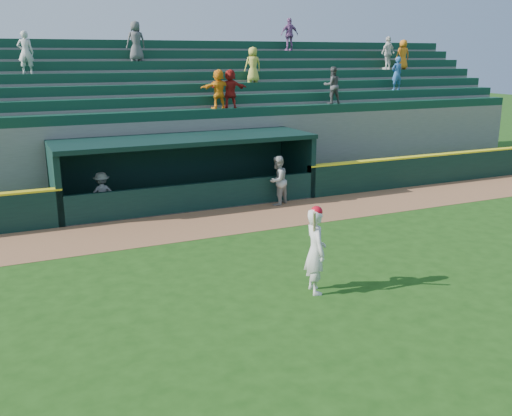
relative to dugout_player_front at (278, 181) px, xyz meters
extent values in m
plane|color=#1C4310|center=(-2.94, -6.14, -0.90)|extent=(120.00, 120.00, 0.00)
cube|color=brown|center=(-2.94, -1.24, -0.90)|extent=(40.00, 3.00, 0.01)
cube|color=black|center=(9.31, 0.41, -0.30)|extent=(15.50, 0.30, 1.20)
cube|color=yellow|center=(9.31, 0.41, 0.33)|extent=(15.50, 0.32, 0.06)
imported|color=#ADADA7|center=(0.00, 0.00, 0.00)|extent=(1.10, 1.04, 1.80)
imported|color=gray|center=(-6.07, 1.26, -0.16)|extent=(0.97, 0.56, 1.49)
cube|color=slate|center=(-2.94, 1.56, -0.88)|extent=(9.00, 2.60, 0.04)
cube|color=black|center=(-7.54, 1.56, 0.25)|extent=(0.20, 2.60, 2.30)
cube|color=black|center=(1.66, 1.56, 0.25)|extent=(0.20, 2.60, 2.30)
cube|color=black|center=(-2.94, 2.86, 0.25)|extent=(9.40, 0.20, 2.30)
cube|color=black|center=(-2.94, 1.56, 1.48)|extent=(9.40, 2.80, 0.16)
cube|color=black|center=(-2.94, 0.34, -0.40)|extent=(9.00, 0.16, 1.00)
cube|color=brown|center=(-2.94, 2.36, -0.65)|extent=(8.40, 0.45, 0.10)
cube|color=slate|center=(-2.94, 3.39, 0.55)|extent=(34.00, 0.85, 2.91)
cube|color=#0F3828|center=(-2.94, 3.27, 2.19)|extent=(34.00, 0.60, 0.36)
cube|color=slate|center=(-2.94, 4.24, 0.78)|extent=(34.00, 0.85, 3.36)
cube|color=#0F3828|center=(-2.94, 4.12, 2.64)|extent=(34.00, 0.60, 0.36)
cube|color=slate|center=(-2.94, 5.09, 1.00)|extent=(34.00, 0.85, 3.81)
cube|color=#0F3828|center=(-2.94, 4.97, 3.09)|extent=(34.00, 0.60, 0.36)
cube|color=slate|center=(-2.94, 5.94, 1.23)|extent=(34.00, 0.85, 4.26)
cube|color=#0F3828|center=(-2.94, 5.82, 3.54)|extent=(34.00, 0.60, 0.36)
cube|color=slate|center=(-2.94, 6.79, 1.45)|extent=(34.00, 0.85, 4.71)
cube|color=#0F3828|center=(-2.94, 6.67, 3.99)|extent=(34.00, 0.60, 0.36)
cube|color=slate|center=(-2.94, 7.64, 1.68)|extent=(34.00, 0.85, 5.16)
cube|color=#0F3828|center=(-2.94, 7.52, 4.44)|extent=(34.00, 0.60, 0.36)
cube|color=slate|center=(-2.94, 8.49, 1.90)|extent=(34.00, 0.85, 5.61)
cube|color=#0F3828|center=(-2.94, 8.37, 4.89)|extent=(34.00, 0.60, 0.36)
cube|color=slate|center=(-2.94, 9.06, 1.90)|extent=(34.50, 0.30, 5.61)
imported|color=orange|center=(9.96, 5.84, 4.45)|extent=(0.80, 0.61, 1.45)
imported|color=silver|center=(9.04, 5.84, 4.52)|extent=(1.00, 0.62, 1.60)
imported|color=#AC1E1A|center=(-0.49, 3.29, 3.13)|extent=(1.45, 0.65, 1.51)
imported|color=#2A5C9C|center=(8.33, 4.14, 3.58)|extent=(0.56, 0.37, 1.52)
imported|color=#4B4B4B|center=(4.25, 3.29, 3.15)|extent=(0.83, 0.69, 1.57)
imported|color=gold|center=(1.27, 4.99, 4.02)|extent=(0.75, 0.50, 1.50)
imported|color=#925593|center=(4.39, 7.54, 5.39)|extent=(0.92, 0.41, 1.54)
imported|color=orange|center=(-0.98, 3.29, 3.13)|extent=(1.42, 0.49, 1.52)
imported|color=silver|center=(-7.79, 5.84, 4.51)|extent=(0.64, 0.48, 1.59)
imported|color=#525252|center=(-3.37, 6.69, 4.99)|extent=(0.82, 0.56, 1.63)
imported|color=silver|center=(-2.82, -7.52, 0.10)|extent=(0.60, 0.80, 2.00)
sphere|color=red|center=(-2.82, -7.52, 1.03)|extent=(0.27, 0.27, 0.27)
cylinder|color=tan|center=(-3.00, -7.74, 0.80)|extent=(0.32, 0.45, 0.76)
camera|label=1|loc=(-9.17, -18.12, 4.41)|focal=40.00mm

